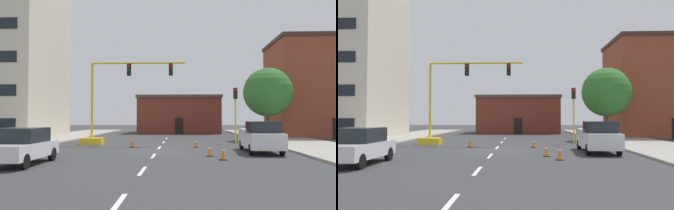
% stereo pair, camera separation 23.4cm
% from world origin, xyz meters
% --- Properties ---
extents(ground_plane, '(160.00, 160.00, 0.00)m').
position_xyz_m(ground_plane, '(0.00, 0.00, 0.00)').
color(ground_plane, '#38383A').
extents(sidewalk_left, '(6.00, 56.00, 0.14)m').
position_xyz_m(sidewalk_left, '(-11.73, 8.00, 0.07)').
color(sidewalk_left, '#9E998E').
rests_on(sidewalk_left, ground_plane).
extents(sidewalk_right, '(6.00, 56.00, 0.14)m').
position_xyz_m(sidewalk_right, '(11.73, 8.00, 0.07)').
color(sidewalk_right, '#9E998E').
rests_on(sidewalk_right, ground_plane).
extents(lane_stripe_seg_0, '(0.16, 2.40, 0.01)m').
position_xyz_m(lane_stripe_seg_0, '(0.00, -14.00, 0.00)').
color(lane_stripe_seg_0, silver).
rests_on(lane_stripe_seg_0, ground_plane).
extents(lane_stripe_seg_1, '(0.16, 2.40, 0.01)m').
position_xyz_m(lane_stripe_seg_1, '(0.00, -8.50, 0.00)').
color(lane_stripe_seg_1, silver).
rests_on(lane_stripe_seg_1, ground_plane).
extents(lane_stripe_seg_2, '(0.16, 2.40, 0.01)m').
position_xyz_m(lane_stripe_seg_2, '(0.00, -3.00, 0.00)').
color(lane_stripe_seg_2, silver).
rests_on(lane_stripe_seg_2, ground_plane).
extents(lane_stripe_seg_3, '(0.16, 2.40, 0.01)m').
position_xyz_m(lane_stripe_seg_3, '(0.00, 2.50, 0.00)').
color(lane_stripe_seg_3, silver).
rests_on(lane_stripe_seg_3, ground_plane).
extents(lane_stripe_seg_4, '(0.16, 2.40, 0.01)m').
position_xyz_m(lane_stripe_seg_4, '(0.00, 8.00, 0.00)').
color(lane_stripe_seg_4, silver).
rests_on(lane_stripe_seg_4, ground_plane).
extents(lane_stripe_seg_5, '(0.16, 2.40, 0.01)m').
position_xyz_m(lane_stripe_seg_5, '(0.00, 13.50, 0.00)').
color(lane_stripe_seg_5, silver).
rests_on(lane_stripe_seg_5, ground_plane).
extents(building_brick_center, '(11.81, 9.36, 5.36)m').
position_xyz_m(building_brick_center, '(1.27, 27.65, 2.69)').
color(building_brick_center, brown).
rests_on(building_brick_center, ground_plane).
extents(building_row_right, '(11.21, 9.33, 11.27)m').
position_xyz_m(building_row_right, '(17.85, 17.69, 5.65)').
color(building_row_right, brown).
rests_on(building_row_right, ground_plane).
extents(traffic_signal_gantry, '(8.59, 1.20, 6.83)m').
position_xyz_m(traffic_signal_gantry, '(-4.71, 5.05, 2.22)').
color(traffic_signal_gantry, yellow).
rests_on(traffic_signal_gantry, ground_plane).
extents(traffic_light_pole_right, '(0.32, 0.47, 4.80)m').
position_xyz_m(traffic_light_pole_right, '(6.29, 6.77, 3.53)').
color(traffic_light_pole_right, yellow).
rests_on(traffic_light_pole_right, ground_plane).
extents(tree_right_mid, '(4.79, 4.79, 7.13)m').
position_xyz_m(tree_right_mid, '(10.11, 10.96, 4.73)').
color(tree_right_mid, brown).
rests_on(tree_right_mid, ground_plane).
extents(pickup_truck_white, '(2.12, 5.44, 1.99)m').
position_xyz_m(pickup_truck_white, '(6.68, -0.68, 0.97)').
color(pickup_truck_white, white).
rests_on(pickup_truck_white, ground_plane).
extents(sedan_white_near_left, '(1.88, 4.51, 1.74)m').
position_xyz_m(sedan_white_near_left, '(-5.90, -6.82, 0.89)').
color(sedan_white_near_left, white).
rests_on(sedan_white_near_left, ground_plane).
extents(traffic_cone_roadside_a, '(0.36, 0.36, 0.72)m').
position_xyz_m(traffic_cone_roadside_a, '(3.26, -3.10, 0.35)').
color(traffic_cone_roadside_a, black).
rests_on(traffic_cone_roadside_a, ground_plane).
extents(traffic_cone_roadside_b, '(0.36, 0.36, 0.79)m').
position_xyz_m(traffic_cone_roadside_b, '(3.82, -4.75, 0.39)').
color(traffic_cone_roadside_b, black).
rests_on(traffic_cone_roadside_b, ground_plane).
extents(traffic_cone_roadside_c, '(0.36, 0.36, 0.78)m').
position_xyz_m(traffic_cone_roadside_c, '(-2.06, 2.63, 0.39)').
color(traffic_cone_roadside_c, black).
rests_on(traffic_cone_roadside_c, ground_plane).
extents(traffic_cone_roadside_d, '(0.36, 0.36, 0.65)m').
position_xyz_m(traffic_cone_roadside_d, '(2.69, 2.56, 0.32)').
color(traffic_cone_roadside_d, black).
rests_on(traffic_cone_roadside_d, ground_plane).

